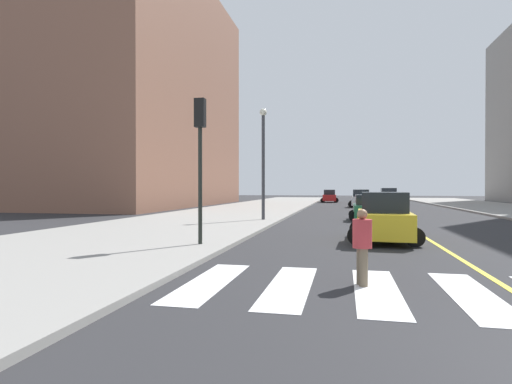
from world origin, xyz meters
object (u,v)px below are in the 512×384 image
Objects in this scene: car_yellow_nearest at (384,218)px; traffic_light_far_corner at (200,142)px; car_green_third at (367,208)px; pedestrian_crossing at (362,244)px; car_silver_fourth at (389,197)px; street_lamp at (263,154)px; car_red_second at (330,196)px; car_white_fifth at (361,199)px.

traffic_light_far_corner is at bearing -151.23° from car_yellow_nearest.
car_green_third is 15.54m from traffic_light_far_corner.
traffic_light_far_corner reaches higher than pedestrian_crossing.
street_lamp is (-10.30, -28.49, 3.26)m from car_silver_fourth.
street_lamp is (-6.35, -2.56, 3.46)m from car_green_third.
car_yellow_nearest is 2.67× the size of pedestrian_crossing.
car_green_third is at bearing 82.74° from car_silver_fourth.
traffic_light_far_corner is (-2.81, -46.67, 2.84)m from car_red_second.
car_silver_fourth is at bearing 86.39° from car_yellow_nearest.
traffic_light_far_corner is (-6.35, -13.88, 2.92)m from car_green_third.
car_green_third is at bearing 92.85° from car_yellow_nearest.
car_green_third is at bearing 21.93° from street_lamp.
car_yellow_nearest is at bearing -89.43° from car_green_third.
car_silver_fourth is 44.58m from pedestrian_crossing.
car_white_fifth reaches higher than car_green_third.
car_yellow_nearest is 43.63m from car_red_second.
car_red_second is 0.88× the size of car_silver_fourth.
traffic_light_far_corner is (-10.31, -39.82, 2.72)m from car_silver_fourth.
pedestrian_crossing is at bearing -90.14° from car_white_fifth.
car_white_fifth is (-3.63, -7.53, -0.07)m from car_silver_fourth.
pedestrian_crossing is at bearing -95.96° from car_yellow_nearest.
car_silver_fourth is 8.36m from car_white_fifth.
pedestrian_crossing is (-1.13, -7.66, 0.00)m from car_yellow_nearest.
car_silver_fourth reaches higher than pedestrian_crossing.
street_lamp is at bearing -176.83° from pedestrian_crossing.
car_red_second is at bearing 86.55° from traffic_light_far_corner.
car_red_second is 14.89m from car_white_fifth.
pedestrian_crossing is at bearing 84.96° from car_silver_fourth.
street_lamp reaches higher than traffic_light_far_corner.
car_green_third reaches higher than pedestrian_crossing.
pedestrian_crossing is at bearing -40.24° from traffic_light_far_corner.
car_white_fifth is 0.86× the size of traffic_light_far_corner.
traffic_light_far_corner is at bearing -114.43° from car_green_third.
car_yellow_nearest is 10.89m from street_lamp.
car_red_second reaches higher than pedestrian_crossing.
car_yellow_nearest is 0.94× the size of car_silver_fourth.
car_white_fifth is 2.65× the size of pedestrian_crossing.
car_green_third is (3.54, -32.79, -0.08)m from car_red_second.
car_silver_fourth is at bearing 75.49° from traffic_light_far_corner.
car_white_fifth is at bearing 65.70° from car_silver_fourth.
street_lamp is (-2.81, -35.34, 3.37)m from car_red_second.
car_green_third is 0.85× the size of car_white_fifth.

